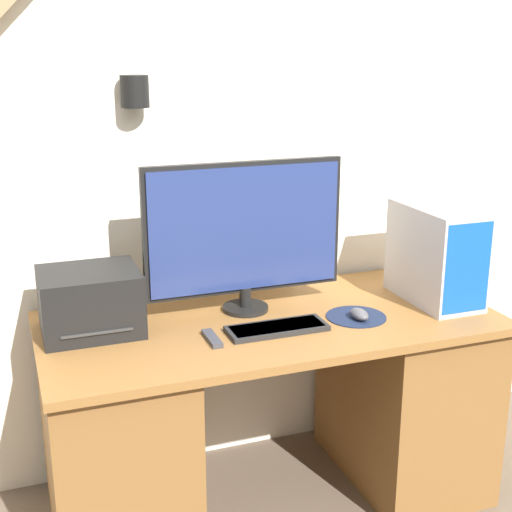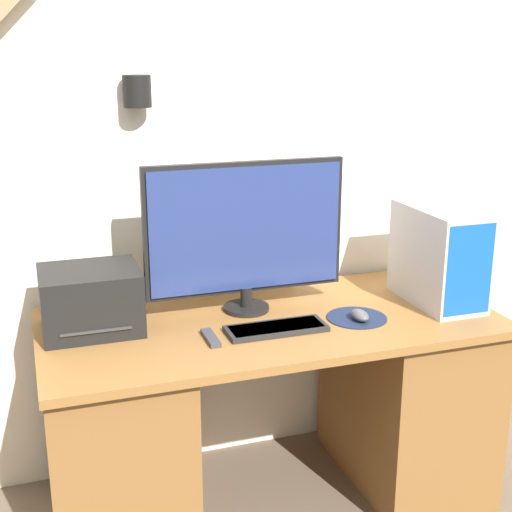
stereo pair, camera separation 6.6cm
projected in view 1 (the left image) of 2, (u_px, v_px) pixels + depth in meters
The scene contains 9 objects.
wall_back at pixel (225, 129), 2.72m from camera, with size 6.40×0.15×2.72m.
desk at pixel (270, 409), 2.63m from camera, with size 1.61×0.74×0.74m.
monitor at pixel (245, 231), 2.53m from camera, with size 0.73×0.17×0.55m.
keyboard at pixel (277, 328), 2.42m from camera, with size 0.35×0.13×0.02m.
mousepad at pixel (356, 317), 2.54m from camera, with size 0.22×0.22×0.00m.
mouse at pixel (359, 314), 2.51m from camera, with size 0.05×0.09×0.04m.
computer_tower at pixel (437, 254), 2.66m from camera, with size 0.21×0.39×0.36m.
printer at pixel (90, 302), 2.39m from camera, with size 0.33×0.29×0.21m.
remote_control at pixel (212, 338), 2.34m from camera, with size 0.03×0.14×0.02m.
Camera 1 is at (-0.86, -1.83, 1.68)m, focal length 50.00 mm.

